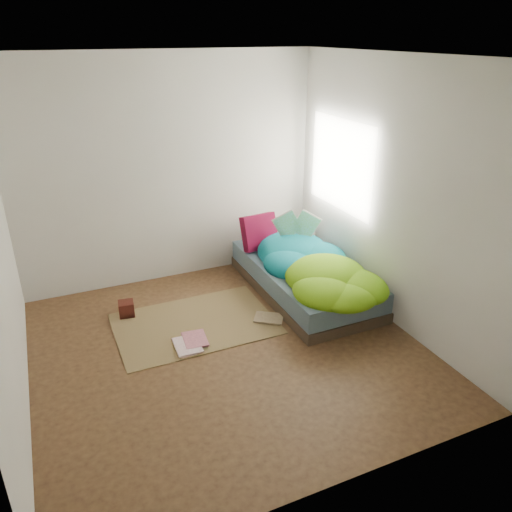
{
  "coord_description": "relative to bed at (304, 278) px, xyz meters",
  "views": [
    {
      "loc": [
        -1.37,
        -3.73,
        2.77
      ],
      "look_at": [
        0.63,
        0.75,
        0.55
      ],
      "focal_mm": 35.0,
      "sensor_mm": 36.0,
      "label": 1
    }
  ],
  "objects": [
    {
      "name": "ground",
      "position": [
        -1.22,
        -0.72,
        -0.17
      ],
      "size": [
        3.5,
        3.5,
        0.0
      ],
      "primitive_type": "cube",
      "color": "#3C2517",
      "rests_on": "ground"
    },
    {
      "name": "room_walls",
      "position": [
        -1.21,
        -0.71,
        1.46
      ],
      "size": [
        3.54,
        3.54,
        2.62
      ],
      "color": "beige",
      "rests_on": "ground"
    },
    {
      "name": "bed",
      "position": [
        0.0,
        0.0,
        0.0
      ],
      "size": [
        1.0,
        2.0,
        0.34
      ],
      "color": "#392E1F",
      "rests_on": "ground"
    },
    {
      "name": "duvet",
      "position": [
        0.0,
        -0.22,
        0.34
      ],
      "size": [
        0.96,
        1.84,
        0.34
      ],
      "primitive_type": null,
      "color": "#075B79",
      "rests_on": "bed"
    },
    {
      "name": "rug",
      "position": [
        -1.37,
        -0.17,
        -0.16
      ],
      "size": [
        1.6,
        1.1,
        0.01
      ],
      "primitive_type": "cube",
      "color": "brown",
      "rests_on": "ground"
    },
    {
      "name": "pillow_floral",
      "position": [
        0.16,
        0.78,
        0.24
      ],
      "size": [
        0.67,
        0.44,
        0.15
      ],
      "primitive_type": "cube",
      "rotation": [
        0.0,
        0.0,
        -0.06
      ],
      "color": "silver",
      "rests_on": "bed"
    },
    {
      "name": "pillow_magenta",
      "position": [
        -0.27,
        0.65,
        0.38
      ],
      "size": [
        0.43,
        0.17,
        0.42
      ],
      "primitive_type": "cube",
      "rotation": [
        0.0,
        0.0,
        0.09
      ],
      "color": "#49041B",
      "rests_on": "bed"
    },
    {
      "name": "open_book",
      "position": [
        0.05,
        0.29,
        0.65
      ],
      "size": [
        0.45,
        0.26,
        0.27
      ],
      "primitive_type": null,
      "rotation": [
        0.0,
        0.0,
        -0.4
      ],
      "color": "green",
      "rests_on": "duvet"
    },
    {
      "name": "wooden_box",
      "position": [
        -1.98,
        0.28,
        -0.08
      ],
      "size": [
        0.17,
        0.17,
        0.16
      ],
      "primitive_type": "cube",
      "rotation": [
        0.0,
        0.0,
        -0.13
      ],
      "color": "#350D0C",
      "rests_on": "rug"
    },
    {
      "name": "floor_book_a",
      "position": [
        -1.68,
        -0.54,
        -0.14
      ],
      "size": [
        0.25,
        0.34,
        0.02
      ],
      "primitive_type": "imported",
      "rotation": [
        0.0,
        0.0,
        -0.04
      ],
      "color": "white",
      "rests_on": "rug"
    },
    {
      "name": "floor_book_b",
      "position": [
        -1.58,
        -0.47,
        -0.14
      ],
      "size": [
        0.26,
        0.32,
        0.03
      ],
      "primitive_type": "imported",
      "rotation": [
        0.0,
        0.0,
        -0.11
      ],
      "color": "#D27987",
      "rests_on": "rug"
    },
    {
      "name": "floor_book_c",
      "position": [
        -0.7,
        -0.5,
        -0.15
      ],
      "size": [
        0.37,
        0.35,
        0.02
      ],
      "primitive_type": "imported",
      "rotation": [
        0.0,
        0.0,
        0.97
      ],
      "color": "tan",
      "rests_on": "rug"
    }
  ]
}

